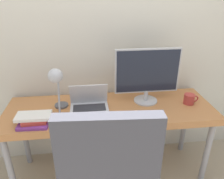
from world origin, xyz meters
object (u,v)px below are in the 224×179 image
Objects in this scene: desk_lamp at (56,81)px; mug at (189,99)px; laptop at (89,104)px; book_stack at (34,119)px; monitor at (147,74)px.

desk_lamp reaches higher than mug.
mug is at bearing -1.01° from laptop.
book_stack is (-0.17, -0.12, -0.25)m from desk_lamp.
desk_lamp is 2.99× the size of mug.
book_stack is at bearing -156.29° from laptop.
laptop is at bearing 13.92° from desk_lamp.
book_stack is (-0.41, -0.18, -0.01)m from laptop.
desk_lamp is at bearing -169.66° from monitor.
laptop is 2.40× the size of mug.
monitor is at bearing 165.95° from mug.
mug is at bearing 7.34° from book_stack.
monitor is 0.75m from desk_lamp.
mug is at bearing 2.24° from desk_lamp.
desk_lamp is at bearing 34.97° from book_stack.
laptop is at bearing 178.99° from mug.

